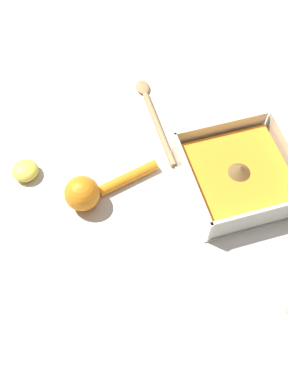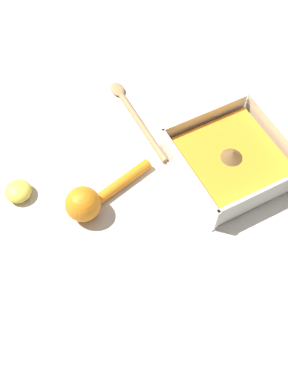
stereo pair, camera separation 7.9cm
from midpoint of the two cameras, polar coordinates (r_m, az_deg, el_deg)
ground_plane at (r=0.86m, az=8.10°, el=2.78°), size 4.00×4.00×0.00m
square_dish at (r=0.84m, az=8.46°, el=3.77°), size 0.20×0.20×0.06m
lemon_squeezer at (r=0.79m, az=-9.73°, el=-1.27°), size 0.08×0.18×0.06m
lemon_half at (r=0.85m, az=-18.28°, el=-0.11°), size 0.05×0.05×0.03m
wooden_spoon at (r=0.92m, az=-3.65°, el=9.51°), size 0.23×0.03×0.01m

